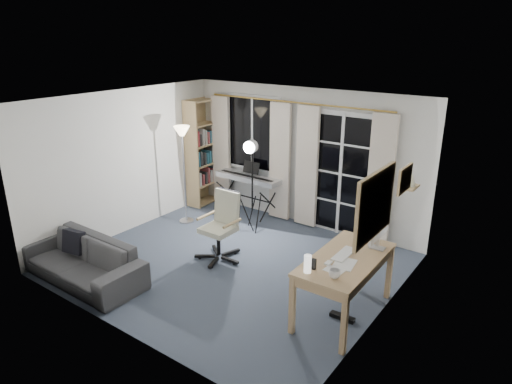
% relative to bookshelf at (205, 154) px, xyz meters
% --- Properties ---
extents(floor, '(4.50, 4.00, 0.02)m').
position_rel_bookshelf_xyz_m(floor, '(2.13, -1.82, -0.99)').
color(floor, '#384152').
rests_on(floor, ground).
extents(window, '(1.20, 0.08, 1.40)m').
position_rel_bookshelf_xyz_m(window, '(1.08, 0.15, 0.52)').
color(window, white).
rests_on(window, floor).
extents(french_door, '(1.32, 0.09, 2.11)m').
position_rel_bookshelf_xyz_m(french_door, '(2.88, 0.15, 0.04)').
color(french_door, white).
rests_on(french_door, floor).
extents(curtains, '(3.60, 0.07, 2.13)m').
position_rel_bookshelf_xyz_m(curtains, '(1.99, 0.06, 0.11)').
color(curtains, gold).
rests_on(curtains, floor).
extents(bookshelf, '(0.37, 0.98, 2.07)m').
position_rel_bookshelf_xyz_m(bookshelf, '(0.00, 0.00, 0.00)').
color(bookshelf, tan).
rests_on(bookshelf, floor).
extents(torchiere_lamp, '(0.35, 0.35, 1.75)m').
position_rel_bookshelf_xyz_m(torchiere_lamp, '(0.44, -1.05, 0.43)').
color(torchiere_lamp, '#B2B2B7').
rests_on(torchiere_lamp, floor).
extents(keyboard_piano, '(1.31, 0.65, 0.94)m').
position_rel_bookshelf_xyz_m(keyboard_piano, '(1.15, -0.13, -0.27)').
color(keyboard_piano, black).
rests_on(keyboard_piano, floor).
extents(studio_light, '(0.33, 0.34, 1.64)m').
position_rel_bookshelf_xyz_m(studio_light, '(1.65, -0.70, 0.33)').
color(studio_light, black).
rests_on(studio_light, floor).
extents(office_chair, '(0.69, 0.72, 1.04)m').
position_rel_bookshelf_xyz_m(office_chair, '(1.86, -1.70, -0.37)').
color(office_chair, black).
rests_on(office_chair, floor).
extents(desk, '(0.73, 1.44, 0.76)m').
position_rel_bookshelf_xyz_m(desk, '(4.01, -2.03, -0.31)').
color(desk, '#AA8257').
rests_on(desk, floor).
extents(monitor, '(0.18, 0.55, 0.48)m').
position_rel_bookshelf_xyz_m(monitor, '(4.20, -1.58, 0.07)').
color(monitor, silver).
rests_on(monitor, desk).
extents(desk_clutter, '(0.44, 0.87, 0.97)m').
position_rel_bookshelf_xyz_m(desk_clutter, '(3.94, -2.26, -0.38)').
color(desk_clutter, white).
rests_on(desk_clutter, desk).
extents(mug, '(0.13, 0.10, 0.13)m').
position_rel_bookshelf_xyz_m(mug, '(4.11, -2.53, -0.16)').
color(mug, silver).
rests_on(mug, desk).
extents(wall_mirror, '(0.04, 0.94, 0.74)m').
position_rel_bookshelf_xyz_m(wall_mirror, '(4.35, -2.17, 0.57)').
color(wall_mirror, tan).
rests_on(wall_mirror, floor).
extents(framed_print, '(0.03, 0.42, 0.32)m').
position_rel_bookshelf_xyz_m(framed_print, '(4.35, -1.27, 0.62)').
color(framed_print, tan).
rests_on(framed_print, floor).
extents(wall_shelf, '(0.16, 0.30, 0.18)m').
position_rel_bookshelf_xyz_m(wall_shelf, '(4.29, -0.77, 0.43)').
color(wall_shelf, tan).
rests_on(wall_shelf, floor).
extents(sofa, '(1.96, 0.57, 0.77)m').
position_rel_bookshelf_xyz_m(sofa, '(0.70, -3.37, -0.60)').
color(sofa, '#343437').
rests_on(sofa, floor).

